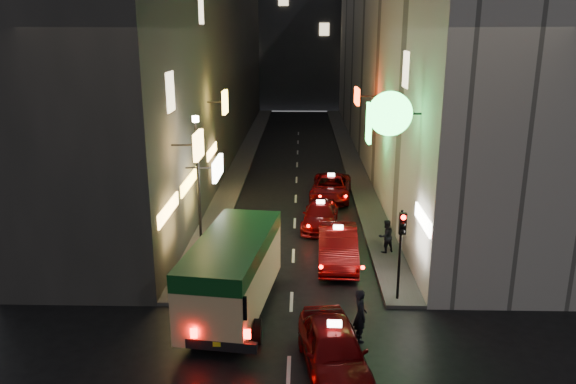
# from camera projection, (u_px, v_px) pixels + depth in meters

# --- Properties ---
(building_left) EXTENTS (7.58, 52.00, 18.00)m
(building_left) POSITION_uv_depth(u_px,v_px,m) (195.00, 42.00, 43.42)
(building_left) COLOR #393634
(building_left) RESTS_ON ground
(building_right) EXTENTS (8.08, 52.00, 18.00)m
(building_right) POSITION_uv_depth(u_px,v_px,m) (402.00, 42.00, 43.04)
(building_right) COLOR #ADA89F
(building_right) RESTS_ON ground
(building_far) EXTENTS (30.00, 10.00, 22.00)m
(building_far) POSITION_uv_depth(u_px,v_px,m) (300.00, 21.00, 73.41)
(building_far) COLOR #2E2E32
(building_far) RESTS_ON ground
(sidewalk_left) EXTENTS (1.50, 52.00, 0.15)m
(sidewalk_left) POSITION_uv_depth(u_px,v_px,m) (246.00, 155.00, 45.82)
(sidewalk_left) COLOR #474442
(sidewalk_left) RESTS_ON ground
(sidewalk_right) EXTENTS (1.50, 52.00, 0.15)m
(sidewalk_right) POSITION_uv_depth(u_px,v_px,m) (350.00, 156.00, 45.61)
(sidewalk_right) COLOR #474442
(sidewalk_right) RESTS_ON ground
(minibus) EXTENTS (3.18, 6.90, 2.85)m
(minibus) POSITION_uv_depth(u_px,v_px,m) (233.00, 266.00, 20.02)
(minibus) COLOR #C9B67E
(minibus) RESTS_ON ground
(taxi_near) EXTENTS (3.04, 5.86, 1.95)m
(taxi_near) POSITION_uv_depth(u_px,v_px,m) (334.00, 346.00, 16.64)
(taxi_near) COLOR #610506
(taxi_near) RESTS_ON ground
(taxi_second) EXTENTS (2.56, 5.87, 2.01)m
(taxi_second) POSITION_uv_depth(u_px,v_px,m) (338.00, 243.00, 24.54)
(taxi_second) COLOR #610506
(taxi_second) RESTS_ON ground
(taxi_third) EXTENTS (2.38, 4.78, 1.63)m
(taxi_third) POSITION_uv_depth(u_px,v_px,m) (320.00, 213.00, 29.21)
(taxi_third) COLOR #610506
(taxi_third) RESTS_ON ground
(taxi_far) EXTENTS (2.65, 5.35, 1.81)m
(taxi_far) POSITION_uv_depth(u_px,v_px,m) (331.00, 186.00, 34.04)
(taxi_far) COLOR #610506
(taxi_far) RESTS_ON ground
(pedestrian_crossing) EXTENTS (0.55, 0.75, 2.06)m
(pedestrian_crossing) POSITION_uv_depth(u_px,v_px,m) (360.00, 312.00, 18.35)
(pedestrian_crossing) COLOR black
(pedestrian_crossing) RESTS_ON ground
(pedestrian_sidewalk) EXTENTS (0.77, 0.65, 1.74)m
(pedestrian_sidewalk) POSITION_uv_depth(u_px,v_px,m) (386.00, 234.00, 25.38)
(pedestrian_sidewalk) COLOR black
(pedestrian_sidewalk) RESTS_ON sidewalk_right
(traffic_light) EXTENTS (0.26, 0.43, 3.50)m
(traffic_light) POSITION_uv_depth(u_px,v_px,m) (402.00, 236.00, 20.37)
(traffic_light) COLOR black
(traffic_light) RESTS_ON sidewalk_right
(lamp_post) EXTENTS (0.28, 0.28, 6.22)m
(lamp_post) POSITION_uv_depth(u_px,v_px,m) (198.00, 176.00, 24.63)
(lamp_post) COLOR black
(lamp_post) RESTS_ON sidewalk_left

